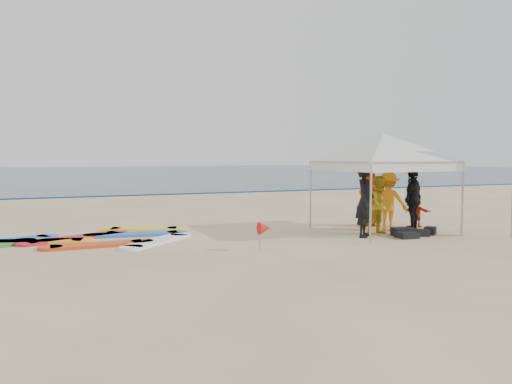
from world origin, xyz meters
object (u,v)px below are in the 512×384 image
object	(u,v)px
person_black_b	(413,199)
surfboard_spread	(83,239)
canopy_tent	(383,134)
marker_pennant	(265,228)
person_seated	(417,212)
person_black_a	(365,201)
person_orange_b	(369,199)
person_orange_a	(388,202)
person_yellow	(380,205)

from	to	relation	value
person_black_b	surfboard_spread	xyz separation A→B (m)	(-8.65, 1.86, -0.85)
canopy_tent	marker_pennant	size ratio (longest dim) A/B	6.43
person_black_b	person_seated	world-z (taller)	person_black_b
person_black_b	surfboard_spread	distance (m)	8.88
person_black_a	person_black_b	world-z (taller)	person_black_a
person_seated	surfboard_spread	distance (m)	9.36
person_black_b	person_seated	xyz separation A→B (m)	(0.61, 0.52, -0.44)
canopy_tent	surfboard_spread	world-z (taller)	canopy_tent
person_black_a	person_orange_b	distance (m)	2.18
person_black_b	canopy_tent	bearing A→B (deg)	-40.46
person_orange_a	person_black_b	bearing A→B (deg)	-164.75
person_yellow	marker_pennant	xyz separation A→B (m)	(-3.83, -0.96, -0.29)
person_black_a	surfboard_spread	bearing A→B (deg)	116.43
person_orange_b	person_orange_a	bearing A→B (deg)	71.86
person_seated	surfboard_spread	bearing A→B (deg)	60.45
person_yellow	person_seated	world-z (taller)	person_yellow
person_black_a	marker_pennant	size ratio (longest dim) A/B	2.93
marker_pennant	canopy_tent	bearing A→B (deg)	17.39
person_black_b	marker_pennant	world-z (taller)	person_black_b
person_black_a	marker_pennant	distance (m)	3.27
person_orange_a	person_yellow	bearing A→B (deg)	71.61
person_orange_a	person_seated	bearing A→B (deg)	-131.97
marker_pennant	person_orange_b	bearing A→B (deg)	28.23
person_orange_a	marker_pennant	xyz separation A→B (m)	(-4.41, -1.37, -0.33)
person_black_b	marker_pennant	xyz separation A→B (m)	(-5.07, -1.12, -0.39)
surfboard_spread	canopy_tent	bearing A→B (deg)	-12.29
person_black_a	person_seated	xyz separation A→B (m)	(2.52, 0.93, -0.50)
person_black_b	marker_pennant	bearing A→B (deg)	-16.86
person_black_a	person_orange_a	world-z (taller)	person_black_a
person_yellow	surfboard_spread	xyz separation A→B (m)	(-7.41, 2.03, -0.75)
person_yellow	person_orange_b	world-z (taller)	person_orange_b
person_black_a	surfboard_spread	world-z (taller)	person_black_a
canopy_tent	surfboard_spread	xyz separation A→B (m)	(-7.74, 1.69, -2.66)
person_black_b	person_seated	bearing A→B (deg)	-168.92
person_orange_b	person_seated	xyz separation A→B (m)	(1.17, -0.78, -0.38)
person_black_a	marker_pennant	bearing A→B (deg)	147.81
person_orange_a	canopy_tent	distance (m)	1.89
person_orange_b	surfboard_spread	distance (m)	8.15
person_orange_b	person_black_a	bearing A→B (deg)	39.20
canopy_tent	person_orange_a	bearing A→B (deg)	16.01
surfboard_spread	marker_pennant	bearing A→B (deg)	-39.85
person_black_a	canopy_tent	size ratio (longest dim) A/B	0.46
person_yellow	marker_pennant	distance (m)	3.96
person_orange_b	canopy_tent	xyz separation A→B (m)	(-0.35, -1.12, 1.88)
person_orange_a	marker_pennant	size ratio (longest dim) A/B	2.58
person_orange_b	marker_pennant	bearing A→B (deg)	15.79
person_seated	canopy_tent	size ratio (longest dim) A/B	0.21
person_seated	marker_pennant	xyz separation A→B (m)	(-5.68, -1.65, 0.06)
person_orange_a	person_black_b	xyz separation A→B (m)	(0.66, -0.25, 0.06)
person_black_a	surfboard_spread	xyz separation A→B (m)	(-6.74, 2.27, -0.90)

